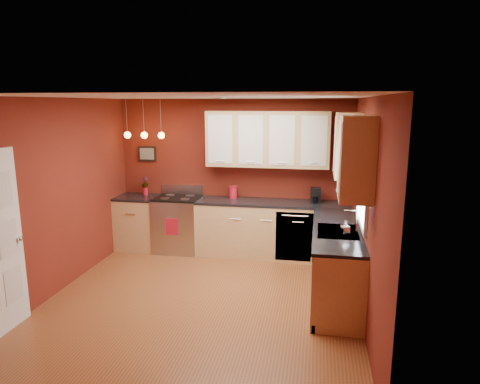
% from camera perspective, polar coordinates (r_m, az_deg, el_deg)
% --- Properties ---
extents(floor, '(4.20, 4.20, 0.00)m').
position_cam_1_polar(floor, '(5.80, -5.00, -14.10)').
color(floor, brown).
rests_on(floor, ground).
extents(ceiling, '(4.00, 4.20, 0.02)m').
position_cam_1_polar(ceiling, '(5.22, -5.52, 12.53)').
color(ceiling, silver).
rests_on(ceiling, wall_back).
extents(wall_back, '(4.00, 0.02, 2.60)m').
position_cam_1_polar(wall_back, '(7.37, -0.87, 2.19)').
color(wall_back, maroon).
rests_on(wall_back, floor).
extents(wall_front, '(4.00, 0.02, 2.60)m').
position_cam_1_polar(wall_front, '(3.47, -14.70, -9.30)').
color(wall_front, maroon).
rests_on(wall_front, floor).
extents(wall_left, '(0.02, 4.20, 2.60)m').
position_cam_1_polar(wall_left, '(6.20, -23.36, -0.62)').
color(wall_left, maroon).
rests_on(wall_left, floor).
extents(wall_right, '(0.02, 4.20, 2.60)m').
position_cam_1_polar(wall_right, '(5.20, 16.50, -2.36)').
color(wall_right, maroon).
rests_on(wall_right, floor).
extents(base_cabinets_back_left, '(0.70, 0.60, 0.90)m').
position_cam_1_polar(base_cabinets_back_left, '(7.76, -13.35, -4.07)').
color(base_cabinets_back_left, tan).
rests_on(base_cabinets_back_left, floor).
extents(base_cabinets_back_right, '(2.54, 0.60, 0.90)m').
position_cam_1_polar(base_cabinets_back_right, '(7.16, 4.44, -5.11)').
color(base_cabinets_back_right, tan).
rests_on(base_cabinets_back_right, floor).
extents(base_cabinets_right, '(0.60, 2.10, 0.90)m').
position_cam_1_polar(base_cabinets_right, '(5.86, 12.61, -9.28)').
color(base_cabinets_right, tan).
rests_on(base_cabinets_right, floor).
extents(counter_back_left, '(0.70, 0.62, 0.04)m').
position_cam_1_polar(counter_back_left, '(7.65, -13.51, -0.68)').
color(counter_back_left, black).
rests_on(counter_back_left, base_cabinets_back_left).
extents(counter_back_right, '(2.54, 0.62, 0.04)m').
position_cam_1_polar(counter_back_right, '(7.04, 4.50, -1.45)').
color(counter_back_right, black).
rests_on(counter_back_right, base_cabinets_back_right).
extents(counter_right, '(0.62, 2.10, 0.04)m').
position_cam_1_polar(counter_right, '(5.71, 12.82, -4.87)').
color(counter_right, black).
rests_on(counter_right, base_cabinets_right).
extents(gas_range, '(0.76, 0.64, 1.11)m').
position_cam_1_polar(gas_range, '(7.50, -8.23, -4.18)').
color(gas_range, '#AFAFB3').
rests_on(gas_range, floor).
extents(dishwasher_front, '(0.60, 0.02, 0.80)m').
position_cam_1_polar(dishwasher_front, '(6.86, 7.27, -5.94)').
color(dishwasher_front, '#AFAFB3').
rests_on(dishwasher_front, base_cabinets_back_right).
extents(sink, '(0.50, 0.70, 0.33)m').
position_cam_1_polar(sink, '(5.57, 12.90, -5.35)').
color(sink, gray).
rests_on(sink, counter_right).
extents(window, '(0.06, 1.02, 1.22)m').
position_cam_1_polar(window, '(5.42, 16.16, 2.41)').
color(window, white).
rests_on(window, wall_right).
extents(upper_cabinets_back, '(2.00, 0.35, 0.90)m').
position_cam_1_polar(upper_cabinets_back, '(7.02, 3.68, 7.04)').
color(upper_cabinets_back, tan).
rests_on(upper_cabinets_back, wall_back).
extents(upper_cabinets_right, '(0.35, 1.95, 0.90)m').
position_cam_1_polar(upper_cabinets_right, '(5.39, 14.70, 5.26)').
color(upper_cabinets_right, tan).
rests_on(upper_cabinets_right, wall_right).
extents(wall_picture, '(0.32, 0.03, 0.26)m').
position_cam_1_polar(wall_picture, '(7.75, -12.26, 5.01)').
color(wall_picture, black).
rests_on(wall_picture, wall_back).
extents(pendant_lights, '(0.71, 0.11, 0.66)m').
position_cam_1_polar(pendant_lights, '(7.37, -12.64, 7.46)').
color(pendant_lights, gray).
rests_on(pendant_lights, ceiling).
extents(red_canister, '(0.14, 0.14, 0.21)m').
position_cam_1_polar(red_canister, '(7.24, -0.92, -0.03)').
color(red_canister, '#AD1226').
rests_on(red_canister, counter_back_right).
extents(red_vase, '(0.09, 0.09, 0.14)m').
position_cam_1_polar(red_vase, '(7.69, -12.50, 0.12)').
color(red_vase, '#AD1226').
rests_on(red_vase, counter_back_left).
extents(flowers, '(0.12, 0.12, 0.20)m').
position_cam_1_polar(flowers, '(7.66, -12.55, 1.22)').
color(flowers, '#AD1226').
rests_on(flowers, red_vase).
extents(coffee_maker, '(0.17, 0.17, 0.24)m').
position_cam_1_polar(coffee_maker, '(7.04, 10.04, -0.50)').
color(coffee_maker, black).
rests_on(coffee_maker, counter_back_right).
extents(soap_pump, '(0.12, 0.12, 0.20)m').
position_cam_1_polar(soap_pump, '(5.35, 13.85, -4.74)').
color(soap_pump, white).
rests_on(soap_pump, counter_right).
extents(dish_towel, '(0.21, 0.01, 0.28)m').
position_cam_1_polar(dish_towel, '(7.19, -9.07, -4.59)').
color(dish_towel, '#AD1226').
rests_on(dish_towel, gas_range).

